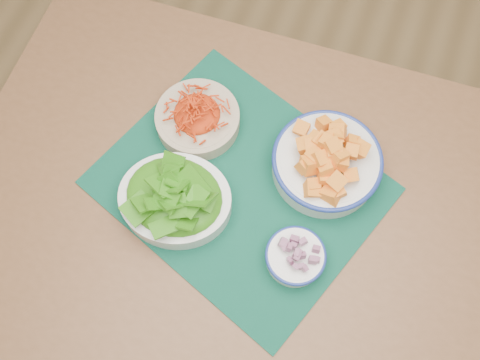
# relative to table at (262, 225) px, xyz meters

# --- Properties ---
(ground) EXTENTS (4.00, 4.00, 0.00)m
(ground) POSITION_rel_table_xyz_m (0.12, -0.15, -0.66)
(ground) COLOR #9E7C4C
(ground) RESTS_ON ground
(table) EXTENTS (1.34, 0.93, 0.75)m
(table) POSITION_rel_table_xyz_m (0.00, 0.00, 0.00)
(table) COLOR brown
(table) RESTS_ON ground
(placemat) EXTENTS (0.66, 0.60, 0.00)m
(placemat) POSITION_rel_table_xyz_m (-0.07, 0.04, 0.09)
(placemat) COLOR #052F23
(placemat) RESTS_ON table
(carrot_bowl) EXTENTS (0.21, 0.21, 0.07)m
(carrot_bowl) POSITION_rel_table_xyz_m (-0.20, 0.14, 0.13)
(carrot_bowl) COLOR #BCAA8C
(carrot_bowl) RESTS_ON placemat
(squash_bowl) EXTENTS (0.25, 0.25, 0.11)m
(squash_bowl) POSITION_rel_table_xyz_m (0.09, 0.13, 0.14)
(squash_bowl) COLOR silver
(squash_bowl) RESTS_ON placemat
(lettuce_bowl) EXTENTS (0.26, 0.23, 0.10)m
(lettuce_bowl) POSITION_rel_table_xyz_m (-0.17, -0.05, 0.14)
(lettuce_bowl) COLOR white
(lettuce_bowl) RESTS_ON placemat
(onion_bowl) EXTENTS (0.12, 0.12, 0.06)m
(onion_bowl) POSITION_rel_table_xyz_m (0.09, -0.07, 0.12)
(onion_bowl) COLOR white
(onion_bowl) RESTS_ON placemat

